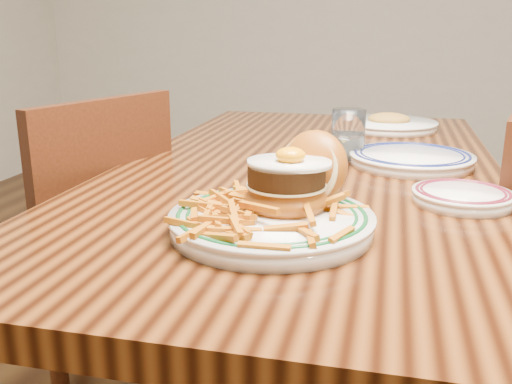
% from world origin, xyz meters
% --- Properties ---
extents(table, '(0.85, 1.60, 0.75)m').
position_xyz_m(table, '(0.00, 0.00, 0.66)').
color(table, black).
rests_on(table, floor).
extents(chair_left, '(0.53, 0.53, 0.90)m').
position_xyz_m(chair_left, '(-0.56, -0.08, 0.48)').
color(chair_left, '#421B0D').
rests_on(chair_left, floor).
extents(main_plate, '(0.31, 0.33, 0.15)m').
position_xyz_m(main_plate, '(0.02, -0.44, 0.79)').
color(main_plate, white).
rests_on(main_plate, table).
extents(side_plate, '(0.17, 0.17, 0.03)m').
position_xyz_m(side_plate, '(0.31, -0.24, 0.77)').
color(side_plate, white).
rests_on(side_plate, table).
extents(rear_plate, '(0.28, 0.28, 0.03)m').
position_xyz_m(rear_plate, '(0.23, 0.05, 0.77)').
color(rear_plate, white).
rests_on(rear_plate, table).
extents(water_glass, '(0.08, 0.08, 0.12)m').
position_xyz_m(water_glass, '(0.08, 0.08, 0.80)').
color(water_glass, white).
rests_on(water_glass, table).
extents(far_plate, '(0.29, 0.29, 0.05)m').
position_xyz_m(far_plate, '(0.17, 0.52, 0.77)').
color(far_plate, white).
rests_on(far_plate, table).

